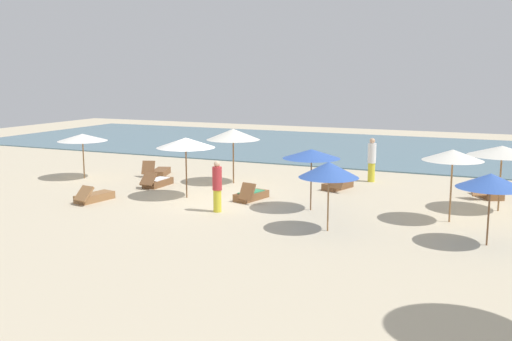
# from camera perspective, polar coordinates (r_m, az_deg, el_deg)

# --- Properties ---
(ground_plane) EXTENTS (60.00, 60.00, 0.00)m
(ground_plane) POSITION_cam_1_polar(r_m,az_deg,el_deg) (21.95, -4.19, -2.94)
(ground_plane) COLOR beige
(ocean_water) EXTENTS (48.00, 16.00, 0.06)m
(ocean_water) POSITION_cam_1_polar(r_m,az_deg,el_deg) (37.57, 8.17, 2.25)
(ocean_water) COLOR slate
(ocean_water) RESTS_ON ground_plane
(umbrella_0) EXTENTS (2.21, 2.21, 2.30)m
(umbrella_0) POSITION_cam_1_polar(r_m,az_deg,el_deg) (22.24, -6.83, 2.69)
(umbrella_0) COLOR brown
(umbrella_0) RESTS_ON ground_plane
(umbrella_1) EXTENTS (1.85, 1.85, 2.02)m
(umbrella_1) POSITION_cam_1_polar(r_m,az_deg,el_deg) (17.17, 21.81, -0.93)
(umbrella_1) COLOR brown
(umbrella_1) RESTS_ON ground_plane
(umbrella_2) EXTENTS (1.80, 1.80, 2.11)m
(umbrella_2) POSITION_cam_1_polar(r_m,az_deg,el_deg) (17.54, 7.07, 0.08)
(umbrella_2) COLOR olive
(umbrella_2) RESTS_ON ground_plane
(umbrella_3) EXTENTS (2.29, 2.29, 2.35)m
(umbrella_3) POSITION_cam_1_polar(r_m,az_deg,el_deg) (25.04, -2.23, 3.52)
(umbrella_3) COLOR brown
(umbrella_3) RESTS_ON ground_plane
(umbrella_4) EXTENTS (1.98, 1.98, 2.13)m
(umbrella_4) POSITION_cam_1_polar(r_m,az_deg,el_deg) (20.16, 5.40, 1.62)
(umbrella_4) COLOR brown
(umbrella_4) RESTS_ON ground_plane
(umbrella_5) EXTENTS (2.29, 2.29, 2.26)m
(umbrella_5) POSITION_cam_1_polar(r_m,az_deg,el_deg) (21.61, 22.76, 1.77)
(umbrella_5) COLOR olive
(umbrella_5) RESTS_ON ground_plane
(umbrella_6) EXTENTS (1.90, 1.90, 2.33)m
(umbrella_6) POSITION_cam_1_polar(r_m,az_deg,el_deg) (19.43, 18.55, 1.42)
(umbrella_6) COLOR olive
(umbrella_6) RESTS_ON ground_plane
(umbrella_7) EXTENTS (2.20, 2.20, 2.01)m
(umbrella_7) POSITION_cam_1_polar(r_m,az_deg,el_deg) (27.33, -16.48, 3.09)
(umbrella_7) COLOR olive
(umbrella_7) RESTS_ON ground_plane
(lounger_0) EXTENTS (0.92, 1.71, 0.75)m
(lounger_0) POSITION_cam_1_polar(r_m,az_deg,el_deg) (21.99, -0.50, -2.41)
(lounger_0) COLOR brown
(lounger_0) RESTS_ON ground_plane
(lounger_1) EXTENTS (0.84, 1.77, 0.67)m
(lounger_1) POSITION_cam_1_polar(r_m,az_deg,el_deg) (22.58, -15.47, -2.47)
(lounger_1) COLOR olive
(lounger_1) RESTS_ON ground_plane
(lounger_2) EXTENTS (1.31, 1.76, 0.70)m
(lounger_2) POSITION_cam_1_polar(r_m,az_deg,el_deg) (24.13, 21.47, -2.03)
(lounger_2) COLOR brown
(lounger_2) RESTS_ON ground_plane
(lounger_3) EXTENTS (1.08, 1.74, 0.74)m
(lounger_3) POSITION_cam_1_polar(r_m,az_deg,el_deg) (27.55, -9.34, -0.12)
(lounger_3) COLOR brown
(lounger_3) RESTS_ON ground_plane
(lounger_4) EXTENTS (0.60, 1.71, 0.66)m
(lounger_4) POSITION_cam_1_polar(r_m,az_deg,el_deg) (24.95, -9.57, -1.12)
(lounger_4) COLOR brown
(lounger_4) RESTS_ON ground_plane
(lounger_5) EXTENTS (1.03, 1.76, 0.72)m
(lounger_5) POSITION_cam_1_polar(r_m,az_deg,el_deg) (24.23, 7.93, -1.41)
(lounger_5) COLOR brown
(lounger_5) RESTS_ON ground_plane
(person_0) EXTENTS (0.39, 0.39, 1.77)m
(person_0) POSITION_cam_1_polar(r_m,az_deg,el_deg) (20.03, -3.78, -1.52)
(person_0) COLOR yellow
(person_0) RESTS_ON ground_plane
(person_1) EXTENTS (0.44, 0.44, 1.91)m
(person_1) POSITION_cam_1_polar(r_m,az_deg,el_deg) (26.00, 11.16, 1.03)
(person_1) COLOR yellow
(person_1) RESTS_ON ground_plane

